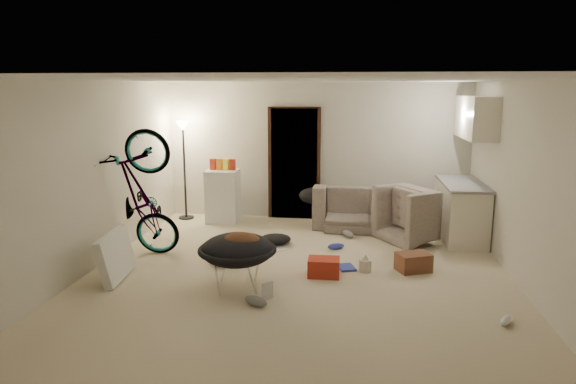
# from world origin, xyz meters

# --- Properties ---
(floor) EXTENTS (5.50, 6.00, 0.02)m
(floor) POSITION_xyz_m (0.00, 0.00, -0.01)
(floor) COLOR beige
(floor) RESTS_ON ground
(ceiling) EXTENTS (5.50, 6.00, 0.02)m
(ceiling) POSITION_xyz_m (0.00, 0.00, 2.51)
(ceiling) COLOR white
(ceiling) RESTS_ON wall_back
(wall_back) EXTENTS (5.50, 0.02, 2.50)m
(wall_back) POSITION_xyz_m (0.00, 3.01, 1.25)
(wall_back) COLOR beige
(wall_back) RESTS_ON floor
(wall_front) EXTENTS (5.50, 0.02, 2.50)m
(wall_front) POSITION_xyz_m (0.00, -3.01, 1.25)
(wall_front) COLOR beige
(wall_front) RESTS_ON floor
(wall_left) EXTENTS (0.02, 6.00, 2.50)m
(wall_left) POSITION_xyz_m (-2.76, 0.00, 1.25)
(wall_left) COLOR beige
(wall_left) RESTS_ON floor
(wall_right) EXTENTS (0.02, 6.00, 2.50)m
(wall_right) POSITION_xyz_m (2.76, 0.00, 1.25)
(wall_right) COLOR beige
(wall_right) RESTS_ON floor
(doorway) EXTENTS (0.85, 0.10, 2.04)m
(doorway) POSITION_xyz_m (-0.40, 2.97, 1.02)
(doorway) COLOR black
(doorway) RESTS_ON floor
(door_trim) EXTENTS (0.97, 0.04, 2.10)m
(door_trim) POSITION_xyz_m (-0.40, 2.94, 1.02)
(door_trim) COLOR black
(door_trim) RESTS_ON floor
(floor_lamp) EXTENTS (0.28, 0.28, 1.81)m
(floor_lamp) POSITION_xyz_m (-2.40, 2.65, 1.31)
(floor_lamp) COLOR black
(floor_lamp) RESTS_ON floor
(kitchen_counter) EXTENTS (0.60, 1.50, 0.88)m
(kitchen_counter) POSITION_xyz_m (2.43, 2.00, 0.44)
(kitchen_counter) COLOR white
(kitchen_counter) RESTS_ON floor
(counter_top) EXTENTS (0.64, 1.54, 0.04)m
(counter_top) POSITION_xyz_m (2.43, 2.00, 0.90)
(counter_top) COLOR gray
(counter_top) RESTS_ON kitchen_counter
(kitchen_uppers) EXTENTS (0.38, 1.40, 0.65)m
(kitchen_uppers) POSITION_xyz_m (2.56, 2.00, 1.95)
(kitchen_uppers) COLOR white
(kitchen_uppers) RESTS_ON wall_right
(sofa) EXTENTS (1.94, 0.81, 0.56)m
(sofa) POSITION_xyz_m (0.98, 2.45, 0.28)
(sofa) COLOR #39413A
(sofa) RESTS_ON floor
(armchair) EXTENTS (1.26, 1.29, 0.64)m
(armchair) POSITION_xyz_m (1.79, 1.85, 0.32)
(armchair) COLOR #39413A
(armchair) RESTS_ON floor
(bicycle) EXTENTS (1.91, 0.87, 1.09)m
(bicycle) POSITION_xyz_m (-2.30, 0.46, 0.50)
(bicycle) COLOR black
(bicycle) RESTS_ON floor
(book_asset) EXTENTS (0.26, 0.26, 0.02)m
(book_asset) POSITION_xyz_m (-0.31, -0.91, 0.01)
(book_asset) COLOR #AA2A19
(book_asset) RESTS_ON floor
(mini_fridge) EXTENTS (0.58, 0.58, 0.95)m
(mini_fridge) POSITION_xyz_m (-1.66, 2.55, 0.48)
(mini_fridge) COLOR white
(mini_fridge) RESTS_ON floor
(snack_box_0) EXTENTS (0.11, 0.08, 0.30)m
(snack_box_0) POSITION_xyz_m (-1.83, 2.55, 1.00)
(snack_box_0) COLOR #AA2A19
(snack_box_0) RESTS_ON mini_fridge
(snack_box_1) EXTENTS (0.10, 0.07, 0.30)m
(snack_box_1) POSITION_xyz_m (-1.71, 2.55, 1.00)
(snack_box_1) COLOR orange
(snack_box_1) RESTS_ON mini_fridge
(snack_box_2) EXTENTS (0.11, 0.08, 0.30)m
(snack_box_2) POSITION_xyz_m (-1.59, 2.55, 1.00)
(snack_box_2) COLOR yellow
(snack_box_2) RESTS_ON mini_fridge
(snack_box_3) EXTENTS (0.10, 0.07, 0.30)m
(snack_box_3) POSITION_xyz_m (-1.47, 2.55, 1.00)
(snack_box_3) COLOR #AA2A19
(snack_box_3) RESTS_ON mini_fridge
(saucer_chair) EXTENTS (0.95, 0.95, 0.68)m
(saucer_chair) POSITION_xyz_m (-0.67, -0.57, 0.40)
(saucer_chair) COLOR silver
(saucer_chair) RESTS_ON floor
(hoodie) EXTENTS (0.54, 0.48, 0.22)m
(hoodie) POSITION_xyz_m (-0.62, -0.60, 0.60)
(hoodie) COLOR #502D1B
(hoodie) RESTS_ON saucer_chair
(sofa_drape) EXTENTS (0.61, 0.52, 0.28)m
(sofa_drape) POSITION_xyz_m (0.03, 2.45, 0.54)
(sofa_drape) COLOR black
(sofa_drape) RESTS_ON sofa
(tv_box) EXTENTS (0.31, 0.91, 0.60)m
(tv_box) POSITION_xyz_m (-2.30, -0.43, 0.30)
(tv_box) COLOR silver
(tv_box) RESTS_ON floor
(drink_case_a) EXTENTS (0.51, 0.44, 0.24)m
(drink_case_a) POSITION_xyz_m (1.52, 0.32, 0.12)
(drink_case_a) COLOR brown
(drink_case_a) RESTS_ON floor
(drink_case_b) EXTENTS (0.41, 0.31, 0.23)m
(drink_case_b) POSITION_xyz_m (0.34, -0.02, 0.12)
(drink_case_b) COLOR #AA2A19
(drink_case_b) RESTS_ON floor
(juicer) EXTENTS (0.17, 0.17, 0.24)m
(juicer) POSITION_xyz_m (0.88, 0.21, 0.10)
(juicer) COLOR beige
(juicer) RESTS_ON floor
(newspaper) EXTENTS (0.67, 0.70, 0.01)m
(newspaper) POSITION_xyz_m (-0.60, 1.10, 0.00)
(newspaper) COLOR beige
(newspaper) RESTS_ON floor
(book_blue) EXTENTS (0.29, 0.34, 0.03)m
(book_blue) POSITION_xyz_m (0.63, 0.30, 0.01)
(book_blue) COLOR #2F3EAA
(book_blue) RESTS_ON floor
(book_white) EXTENTS (0.26, 0.31, 0.02)m
(book_white) POSITION_xyz_m (0.24, 0.17, 0.01)
(book_white) COLOR silver
(book_white) RESTS_ON floor
(shoe_0) EXTENTS (0.28, 0.19, 0.10)m
(shoe_0) POSITION_xyz_m (0.46, 1.12, 0.05)
(shoe_0) COLOR #2F3EAA
(shoe_0) RESTS_ON floor
(shoe_1) EXTENTS (0.26, 0.31, 0.11)m
(shoe_1) POSITION_xyz_m (0.63, 1.79, 0.05)
(shoe_1) COLOR slate
(shoe_1) RESTS_ON floor
(shoe_3) EXTENTS (0.32, 0.24, 0.11)m
(shoe_3) POSITION_xyz_m (-0.36, -1.05, 0.06)
(shoe_3) COLOR slate
(shoe_3) RESTS_ON floor
(shoe_4) EXTENTS (0.22, 0.26, 0.09)m
(shoe_4) POSITION_xyz_m (2.30, -1.17, 0.05)
(shoe_4) COLOR white
(shoe_4) RESTS_ON floor
(clothes_lump_a) EXTENTS (0.53, 0.46, 0.17)m
(clothes_lump_a) POSITION_xyz_m (-1.02, 0.31, 0.09)
(clothes_lump_a) COLOR black
(clothes_lump_a) RESTS_ON floor
(clothes_lump_b) EXTENTS (0.61, 0.57, 0.15)m
(clothes_lump_b) POSITION_xyz_m (-0.50, 1.28, 0.08)
(clothes_lump_b) COLOR black
(clothes_lump_b) RESTS_ON floor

